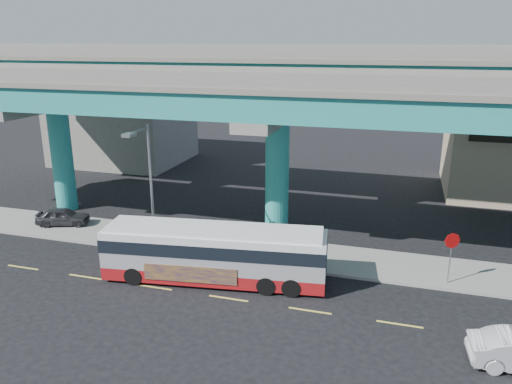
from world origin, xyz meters
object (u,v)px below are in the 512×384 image
(transit_bus, at_px, (214,252))
(parked_car, at_px, (63,216))
(street_lamp, at_px, (146,171))
(stop_sign, at_px, (452,247))

(transit_bus, distance_m, parked_car, 13.32)
(street_lamp, xyz_separation_m, stop_sign, (16.40, 0.73, -2.84))
(parked_car, bearing_deg, transit_bus, -128.37)
(parked_car, xyz_separation_m, stop_sign, (24.08, -1.51, 1.39))
(parked_car, height_order, street_lamp, street_lamp)
(parked_car, bearing_deg, stop_sign, -112.68)
(street_lamp, height_order, stop_sign, street_lamp)
(transit_bus, xyz_separation_m, parked_car, (-12.54, 4.39, -0.88))
(stop_sign, bearing_deg, street_lamp, 179.10)
(street_lamp, bearing_deg, stop_sign, 2.54)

